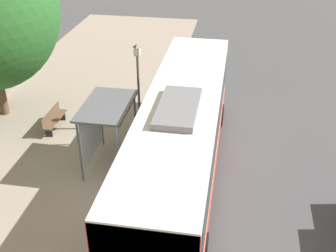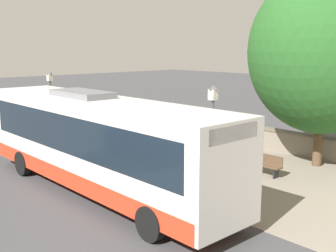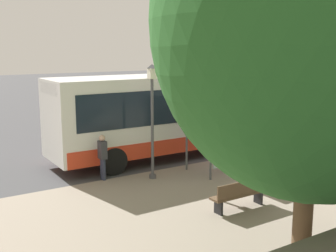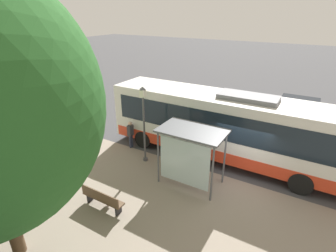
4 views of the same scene
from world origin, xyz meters
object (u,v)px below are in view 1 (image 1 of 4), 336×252
(street_lamp_near, at_px, (138,80))
(bench, at_px, (54,119))
(bus, at_px, (181,137))
(pedestrian, at_px, (163,96))
(bus_shelter, at_px, (103,115))

(street_lamp_near, bearing_deg, bench, -170.58)
(bus, distance_m, pedestrian, 5.25)
(pedestrian, bearing_deg, street_lamp_near, -117.01)
(bus, relative_size, pedestrian, 7.73)
(bench, relative_size, street_lamp_near, 0.47)
(bench, bearing_deg, bus, -24.21)
(bus, distance_m, bench, 6.88)
(bus_shelter, relative_size, street_lamp_near, 0.71)
(bus_shelter, relative_size, bench, 1.51)
(pedestrian, bearing_deg, bus_shelter, -108.24)
(pedestrian, height_order, street_lamp_near, street_lamp_near)
(bus, height_order, bench, bus)
(pedestrian, xyz_separation_m, bench, (-4.58, -2.16, -0.45))
(pedestrian, distance_m, street_lamp_near, 2.23)
(bus_shelter, xyz_separation_m, pedestrian, (1.44, 4.38, -1.24))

